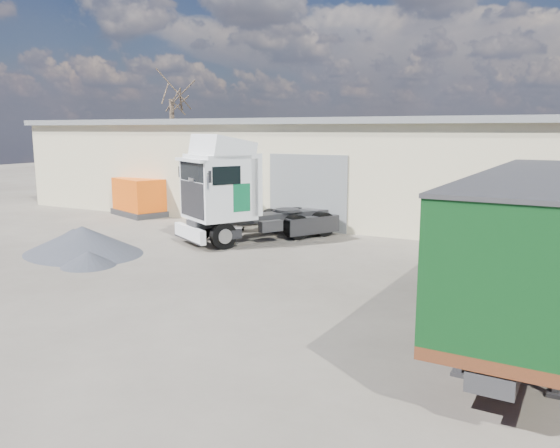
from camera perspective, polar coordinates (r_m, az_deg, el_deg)
The scene contains 8 objects.
ground at distance 16.65m, azimuth -5.48°, elevation -6.76°, with size 120.00×120.00×0.00m, color #272420.
warehouse at distance 32.90m, azimuth 1.01°, elevation 6.21°, with size 30.60×12.60×5.42m.
bare_tree at distance 42.88m, azimuth -11.33°, elevation 13.91°, with size 4.00×4.00×9.60m.
tractor_unit at distance 23.31m, azimuth -4.50°, elevation 2.86°, with size 5.57×7.07×4.57m.
box_trailer at distance 14.37m, azimuth 25.08°, elevation -0.90°, with size 2.86×11.43×3.77m.
panel_van at distance 27.36m, azimuth -5.42°, elevation 1.84°, with size 3.56×4.89×1.86m.
orange_skip at distance 31.49m, azimuth -14.41°, elevation 2.52°, with size 3.84×3.12×2.07m.
gravel_heap at distance 22.57m, azimuth -20.00°, elevation -1.61°, with size 6.04×5.86×1.07m.
Camera 1 is at (8.81, -13.31, 4.75)m, focal length 35.00 mm.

